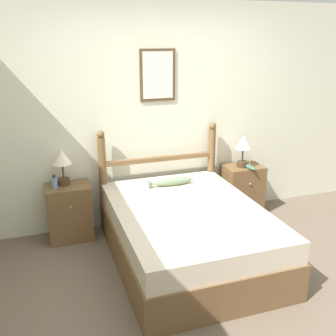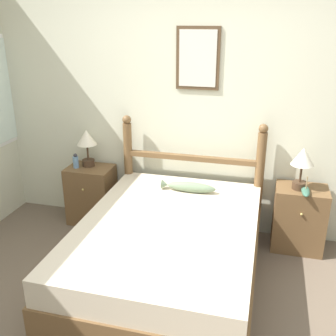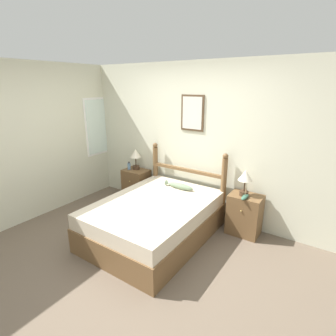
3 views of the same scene
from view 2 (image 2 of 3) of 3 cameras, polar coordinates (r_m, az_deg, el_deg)
The scene contains 10 objects.
wall_back at distance 3.91m, azimuth 4.56°, elevation 8.74°, with size 6.40×0.08×2.55m.
bed at distance 3.33m, azimuth 0.00°, elevation -12.22°, with size 1.43×1.95×0.57m.
headboard at distance 3.97m, azimuth 3.38°, elevation -0.74°, with size 1.43×0.09×1.19m.
nightstand_left at distance 4.34m, azimuth -11.03°, elevation -3.79°, with size 0.47×0.37×0.63m.
nightstand_right at distance 3.98m, azimuth 18.43°, elevation -6.95°, with size 0.47×0.37×0.63m.
table_lamp_left at distance 4.18m, azimuth -11.70°, elevation 3.82°, with size 0.21×0.21×0.39m.
table_lamp_right at distance 3.73m, azimuth 18.93°, elevation 0.96°, with size 0.21×0.21×0.39m.
bottle at distance 4.22m, azimuth -13.24°, elevation 0.94°, with size 0.06×0.06×0.16m.
model_boat at distance 3.73m, azimuth 19.34°, elevation -3.15°, with size 0.07×0.24×0.16m.
fish_pillow at distance 3.69m, azimuth 3.04°, elevation -2.76°, with size 0.52×0.10×0.10m.
Camera 2 is at (0.66, -2.03, 2.11)m, focal length 42.00 mm.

